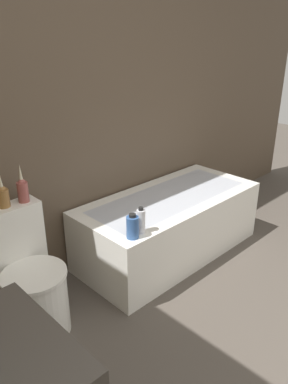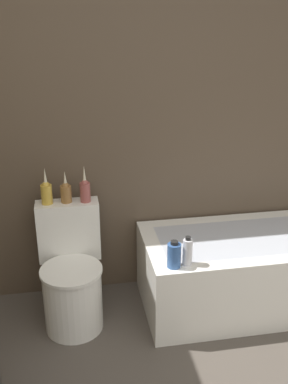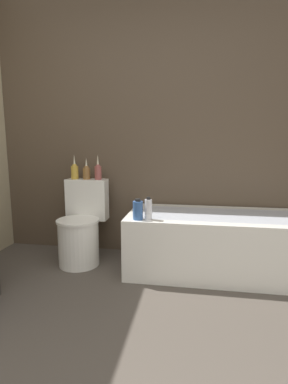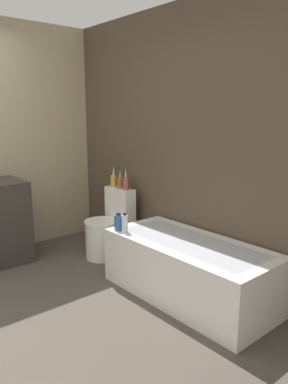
{
  "view_description": "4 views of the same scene",
  "coord_description": "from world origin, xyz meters",
  "px_view_note": "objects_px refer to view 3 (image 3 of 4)",
  "views": [
    {
      "loc": [
        -1.27,
        0.01,
        1.71
      ],
      "look_at": [
        0.33,
        1.65,
        0.73
      ],
      "focal_mm": 35.0,
      "sensor_mm": 36.0,
      "label": 1
    },
    {
      "loc": [
        -0.44,
        -0.64,
        1.9
      ],
      "look_at": [
        -0.04,
        1.65,
        0.94
      ],
      "focal_mm": 42.0,
      "sensor_mm": 36.0,
      "label": 2
    },
    {
      "loc": [
        0.55,
        -0.73,
        1.12
      ],
      "look_at": [
        0.17,
        1.55,
        0.73
      ],
      "focal_mm": 28.0,
      "sensor_mm": 36.0,
      "label": 3
    },
    {
      "loc": [
        2.83,
        -0.46,
        1.6
      ],
      "look_at": [
        0.32,
        1.68,
        0.89
      ],
      "focal_mm": 35.0,
      "sensor_mm": 36.0,
      "label": 4
    }
  ],
  "objects_px": {
    "bathtub": "(218,243)",
    "vase_silver": "(87,172)",
    "shampoo_bottle_tall": "(138,210)",
    "vase_gold": "(75,171)",
    "toilet": "(81,229)",
    "vase_bronze": "(98,171)",
    "shampoo_bottle_short": "(148,209)"
  },
  "relations": [
    {
      "from": "vase_bronze",
      "to": "vase_gold",
      "type": "bearing_deg",
      "value": 177.76
    },
    {
      "from": "bathtub",
      "to": "shampoo_bottle_short",
      "type": "relative_size",
      "value": 8.5
    },
    {
      "from": "shampoo_bottle_short",
      "to": "vase_silver",
      "type": "bearing_deg",
      "value": 145.74
    },
    {
      "from": "bathtub",
      "to": "vase_gold",
      "type": "xyz_separation_m",
      "value": [
        -1.36,
        0.2,
        0.58
      ]
    },
    {
      "from": "vase_silver",
      "to": "shampoo_bottle_tall",
      "type": "relative_size",
      "value": 1.24
    },
    {
      "from": "vase_silver",
      "to": "vase_bronze",
      "type": "xyz_separation_m",
      "value": [
        0.12,
        -0.01,
        0.01
      ]
    },
    {
      "from": "vase_gold",
      "to": "shampoo_bottle_tall",
      "type": "bearing_deg",
      "value": -33.3
    },
    {
      "from": "bathtub",
      "to": "toilet",
      "type": "bearing_deg",
      "value": 179.46
    },
    {
      "from": "toilet",
      "to": "vase_gold",
      "type": "distance_m",
      "value": 0.57
    },
    {
      "from": "bathtub",
      "to": "shampoo_bottle_tall",
      "type": "height_order",
      "value": "shampoo_bottle_tall"
    },
    {
      "from": "vase_gold",
      "to": "vase_bronze",
      "type": "xyz_separation_m",
      "value": [
        0.24,
        -0.01,
        0.0
      ]
    },
    {
      "from": "bathtub",
      "to": "vase_silver",
      "type": "relative_size",
      "value": 7.44
    },
    {
      "from": "toilet",
      "to": "shampoo_bottle_tall",
      "type": "height_order",
      "value": "toilet"
    },
    {
      "from": "shampoo_bottle_short",
      "to": "vase_bronze",
      "type": "bearing_deg",
      "value": 141.11
    },
    {
      "from": "vase_bronze",
      "to": "shampoo_bottle_tall",
      "type": "height_order",
      "value": "vase_bronze"
    },
    {
      "from": "shampoo_bottle_tall",
      "to": "toilet",
      "type": "bearing_deg",
      "value": 154.6
    },
    {
      "from": "bathtub",
      "to": "toilet",
      "type": "xyz_separation_m",
      "value": [
        -1.24,
        0.01,
        0.06
      ]
    },
    {
      "from": "vase_silver",
      "to": "vase_bronze",
      "type": "height_order",
      "value": "vase_bronze"
    },
    {
      "from": "vase_silver",
      "to": "shampoo_bottle_short",
      "type": "height_order",
      "value": "vase_silver"
    },
    {
      "from": "vase_bronze",
      "to": "shampoo_bottle_short",
      "type": "distance_m",
      "value": 0.75
    },
    {
      "from": "toilet",
      "to": "shampoo_bottle_short",
      "type": "xyz_separation_m",
      "value": [
        0.67,
        -0.27,
        0.28
      ]
    },
    {
      "from": "toilet",
      "to": "shampoo_bottle_tall",
      "type": "relative_size",
      "value": 4.56
    },
    {
      "from": "toilet",
      "to": "vase_bronze",
      "type": "relative_size",
      "value": 3.18
    },
    {
      "from": "vase_bronze",
      "to": "shampoo_bottle_short",
      "type": "height_order",
      "value": "vase_bronze"
    },
    {
      "from": "vase_bronze",
      "to": "shampoo_bottle_tall",
      "type": "xyz_separation_m",
      "value": [
        0.47,
        -0.46,
        -0.26
      ]
    },
    {
      "from": "bathtub",
      "to": "toilet",
      "type": "relative_size",
      "value": 2.03
    },
    {
      "from": "shampoo_bottle_tall",
      "to": "vase_silver",
      "type": "bearing_deg",
      "value": 141.56
    },
    {
      "from": "toilet",
      "to": "vase_silver",
      "type": "distance_m",
      "value": 0.55
    },
    {
      "from": "toilet",
      "to": "vase_gold",
      "type": "relative_size",
      "value": 3.22
    },
    {
      "from": "vase_gold",
      "to": "vase_silver",
      "type": "xyz_separation_m",
      "value": [
        0.12,
        0.0,
        -0.01
      ]
    },
    {
      "from": "toilet",
      "to": "vase_silver",
      "type": "relative_size",
      "value": 3.67
    },
    {
      "from": "vase_silver",
      "to": "vase_bronze",
      "type": "bearing_deg",
      "value": -5.63
    }
  ]
}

